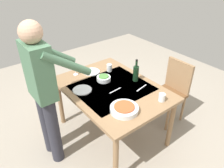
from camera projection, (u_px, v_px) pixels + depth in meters
name	position (u px, v px, depth m)	size (l,w,h in m)	color
ground_plane	(112.00, 132.00, 3.06)	(6.00, 6.00, 0.00)	#9E9384
dining_table	(112.00, 93.00, 2.69)	(1.39, 1.02, 0.76)	#93704C
chair_near	(173.00, 88.00, 3.06)	(0.40, 0.40, 0.91)	brown
person_server	(44.00, 89.00, 2.25)	(0.42, 0.61, 1.69)	#2D2D38
wine_bottle	(136.00, 73.00, 2.74)	(0.07, 0.07, 0.30)	black
wine_glass_left	(75.00, 68.00, 2.87)	(0.07, 0.07, 0.15)	white
water_cup_near_left	(162.00, 97.00, 2.40)	(0.08, 0.08, 0.09)	silver
water_cup_near_right	(109.00, 68.00, 2.98)	(0.07, 0.07, 0.10)	silver
serving_bowl_pasta	(124.00, 109.00, 2.25)	(0.30, 0.30, 0.07)	silver
side_bowl_salad	(104.00, 78.00, 2.78)	(0.18, 0.18, 0.07)	silver
dinner_plate_near	(92.00, 72.00, 2.98)	(0.23, 0.23, 0.01)	silver
dinner_plate_far	(82.00, 90.00, 2.59)	(0.23, 0.23, 0.01)	silver
table_knife	(142.00, 88.00, 2.64)	(0.01, 0.20, 0.01)	silver
table_fork	(115.00, 90.00, 2.59)	(0.01, 0.18, 0.01)	silver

